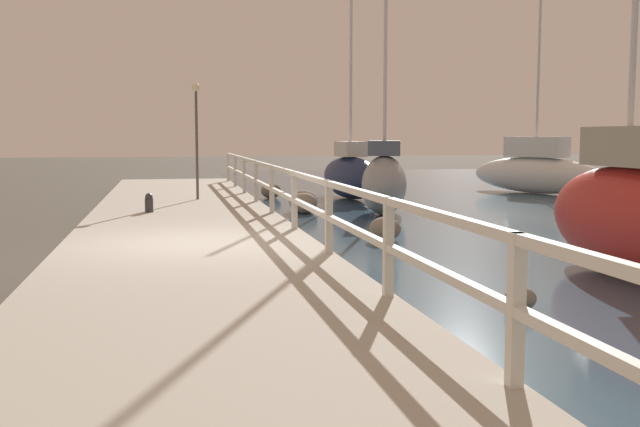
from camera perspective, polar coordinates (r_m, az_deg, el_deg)
ground_plane at (r=12.10m, az=-9.81°, el=-3.60°), size 120.00×120.00×0.00m
dock_walkway at (r=12.07m, az=-9.82°, el=-2.92°), size 4.05×36.00×0.29m
railing at (r=12.18m, az=-0.80°, el=1.35°), size 0.10×32.50×1.06m
boulder_downstream at (r=19.15m, az=-1.26°, el=0.79°), size 0.71×0.64×0.53m
boulder_upstream at (r=14.21m, az=4.97°, el=-1.18°), size 0.61×0.55×0.46m
boulder_far_strip at (r=23.89m, az=-3.76°, el=1.75°), size 0.65×0.58×0.48m
boulder_near_dock at (r=19.62m, az=-1.28°, el=0.96°), size 0.76×0.68×0.57m
boulder_water_edge at (r=8.90m, az=15.02°, el=-6.26°), size 0.37×0.33×0.28m
mooring_bollard at (r=17.04m, az=-12.90°, el=0.81°), size 0.18×0.18×0.43m
dock_lamp at (r=20.23m, az=-9.40°, el=7.00°), size 0.22×0.22×3.08m
sailboat_white at (r=26.90m, az=16.10°, el=3.17°), size 3.15×5.27×7.21m
sailboat_red at (r=11.49m, az=22.32°, el=0.06°), size 0.95×3.67×6.22m
sailboat_gray at (r=18.96m, az=4.91°, el=2.43°), size 2.07×3.39×7.63m
sailboat_navy at (r=23.59m, az=2.34°, el=2.94°), size 1.52×4.22×6.68m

